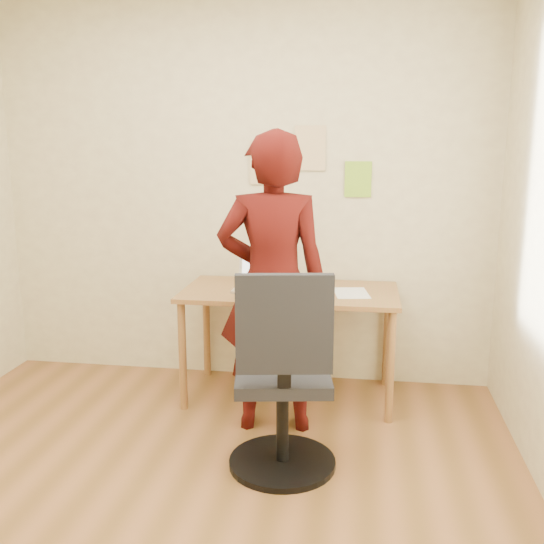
% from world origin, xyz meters
% --- Properties ---
extents(room, '(3.58, 3.58, 2.78)m').
position_xyz_m(room, '(0.00, 0.00, 1.35)').
color(room, brown).
rests_on(room, ground).
extents(desk, '(1.40, 0.70, 0.74)m').
position_xyz_m(desk, '(0.39, 1.38, 0.65)').
color(desk, brown).
rests_on(desk, ground).
extents(laptop, '(0.34, 0.31, 0.24)m').
position_xyz_m(laptop, '(0.19, 1.39, 0.79)').
color(laptop, silver).
rests_on(laptop, desk).
extents(paper_sheet, '(0.26, 0.33, 0.00)m').
position_xyz_m(paper_sheet, '(0.79, 1.36, 0.74)').
color(paper_sheet, white).
rests_on(paper_sheet, desk).
extents(phone, '(0.11, 0.15, 0.01)m').
position_xyz_m(phone, '(0.59, 1.17, 0.75)').
color(phone, black).
rests_on(phone, desk).
extents(wall_note_left, '(0.21, 0.00, 0.30)m').
position_xyz_m(wall_note_left, '(0.16, 1.74, 1.55)').
color(wall_note_left, '#D3B37E').
rests_on(wall_note_left, room).
extents(wall_note_mid, '(0.21, 0.00, 0.30)m').
position_xyz_m(wall_note_mid, '(0.48, 1.74, 1.65)').
color(wall_note_mid, '#D3B37E').
rests_on(wall_note_mid, room).
extents(wall_note_right, '(0.18, 0.00, 0.24)m').
position_xyz_m(wall_note_right, '(0.80, 1.74, 1.44)').
color(wall_note_right, '#86BE2A').
rests_on(wall_note_right, room).
extents(office_chair, '(0.57, 0.58, 1.09)m').
position_xyz_m(office_chair, '(0.47, 0.41, 0.47)').
color(office_chair, black).
rests_on(office_chair, ground).
extents(person, '(0.69, 0.50, 1.76)m').
position_xyz_m(person, '(0.34, 0.94, 0.88)').
color(person, '#3A0A07').
rests_on(person, ground).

